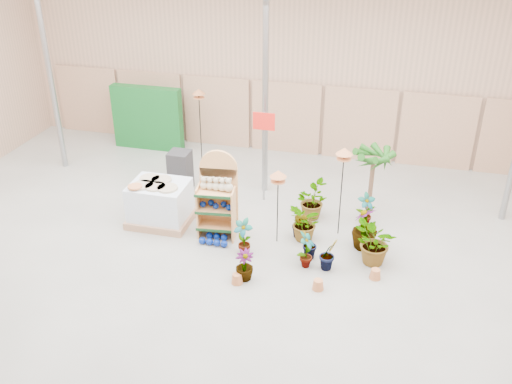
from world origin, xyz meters
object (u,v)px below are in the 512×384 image
at_px(display_shelf, 218,197).
at_px(bird_table_front, 278,176).
at_px(pallet_stack, 160,203).
at_px(potted_plant_2, 305,223).

xyz_separation_m(display_shelf, bird_table_front, (1.28, -0.02, 0.67)).
height_order(pallet_stack, potted_plant_2, pallet_stack).
bearing_deg(pallet_stack, bird_table_front, -3.27).
bearing_deg(bird_table_front, display_shelf, 178.92).
distance_m(display_shelf, potted_plant_2, 1.90).
bearing_deg(pallet_stack, potted_plant_2, 0.60).
relative_size(display_shelf, potted_plant_2, 2.31).
distance_m(display_shelf, bird_table_front, 1.44).
height_order(pallet_stack, bird_table_front, bird_table_front).
bearing_deg(display_shelf, potted_plant_2, -1.79).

